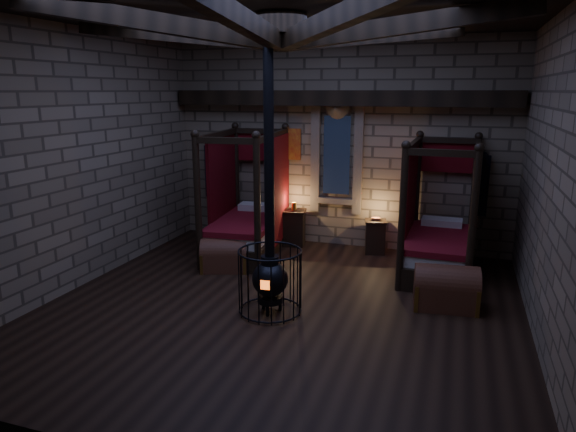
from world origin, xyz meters
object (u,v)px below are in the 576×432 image
(bed_right, at_px, (439,241))
(stove, at_px, (270,274))
(trunk_left, at_px, (224,256))
(trunk_right, at_px, (446,289))
(bed_left, at_px, (248,224))

(bed_right, xyz_separation_m, stove, (-2.26, -2.61, 0.02))
(bed_right, bearing_deg, trunk_left, -161.37)
(trunk_right, xyz_separation_m, stove, (-2.45, -0.99, 0.29))
(bed_right, distance_m, stove, 3.45)
(bed_left, distance_m, trunk_right, 4.21)
(bed_left, relative_size, trunk_left, 2.56)
(bed_left, relative_size, stove, 0.60)
(bed_left, xyz_separation_m, stove, (1.44, -2.58, -0.00))
(bed_left, xyz_separation_m, trunk_right, (3.89, -1.59, -0.30))
(bed_left, xyz_separation_m, trunk_left, (0.01, -1.13, -0.33))
(bed_left, distance_m, stove, 2.95)
(stove, bearing_deg, trunk_right, 17.65)
(stove, bearing_deg, bed_left, 114.86)
(trunk_right, bearing_deg, bed_left, 151.79)
(trunk_right, bearing_deg, bed_right, 90.84)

